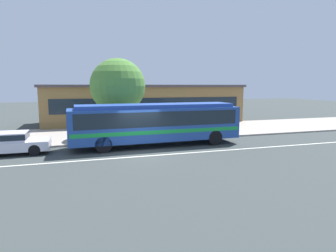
% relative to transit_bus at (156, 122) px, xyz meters
% --- Properties ---
extents(ground_plane, '(120.00, 120.00, 0.00)m').
position_rel_transit_bus_xyz_m(ground_plane, '(-1.37, -1.84, -1.61)').
color(ground_plane, '#363D3B').
extents(sidewalk_slab, '(60.00, 8.00, 0.12)m').
position_rel_transit_bus_xyz_m(sidewalk_slab, '(-1.37, 5.35, -1.55)').
color(sidewalk_slab, '#9D9289').
rests_on(sidewalk_slab, ground_plane).
extents(lane_stripe_center, '(56.00, 0.16, 0.01)m').
position_rel_transit_bus_xyz_m(lane_stripe_center, '(-1.37, -2.64, -1.61)').
color(lane_stripe_center, silver).
rests_on(lane_stripe_center, ground_plane).
extents(transit_bus, '(11.14, 2.66, 2.76)m').
position_rel_transit_bus_xyz_m(transit_bus, '(0.00, 0.00, 0.00)').
color(transit_bus, '#204496').
rests_on(transit_bus, ground_plane).
extents(sedan_behind_bus, '(4.53, 1.85, 1.29)m').
position_rel_transit_bus_xyz_m(sedan_behind_bus, '(-8.93, 0.14, -0.88)').
color(sedan_behind_bus, silver).
rests_on(sedan_behind_bus, ground_plane).
extents(pedestrian_waiting_near_sign, '(0.46, 0.46, 1.62)m').
position_rel_transit_bus_xyz_m(pedestrian_waiting_near_sign, '(2.71, 3.40, -0.54)').
color(pedestrian_waiting_near_sign, navy).
rests_on(pedestrian_waiting_near_sign, sidewalk_slab).
extents(street_tree_near_stop, '(4.17, 4.17, 5.88)m').
position_rel_transit_bus_xyz_m(street_tree_near_stop, '(-1.95, 4.01, 2.30)').
color(street_tree_near_stop, brown).
rests_on(street_tree_near_stop, sidewalk_slab).
extents(station_building, '(20.66, 7.12, 4.04)m').
position_rel_transit_bus_xyz_m(station_building, '(1.94, 12.40, 0.42)').
color(station_building, olive).
rests_on(station_building, ground_plane).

